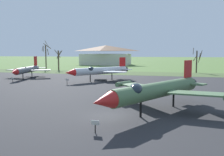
% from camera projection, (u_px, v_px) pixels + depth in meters
% --- Properties ---
extents(ground_plane, '(600.00, 600.00, 0.00)m').
position_uv_depth(ground_plane, '(109.00, 117.00, 22.03)').
color(ground_plane, '#4C6B33').
extents(asphalt_apron, '(96.86, 49.23, 0.05)m').
position_uv_depth(asphalt_apron, '(134.00, 91.00, 36.28)').
color(asphalt_apron, '#28282B').
rests_on(asphalt_apron, ground).
extents(grass_verge_strip, '(156.86, 12.00, 0.06)m').
position_uv_depth(grass_verge_strip, '(151.00, 74.00, 65.83)').
color(grass_verge_strip, '#42562D').
rests_on(grass_verge_strip, ground).
extents(jet_fighter_front_left, '(10.20, 14.31, 4.87)m').
position_uv_depth(jet_fighter_front_left, '(27.00, 70.00, 54.11)').
color(jet_fighter_front_left, '#565B60').
rests_on(jet_fighter_front_left, ground).
extents(info_placard_front_left, '(0.60, 0.34, 0.94)m').
position_uv_depth(info_placard_front_left, '(13.00, 79.00, 47.24)').
color(info_placard_front_left, black).
rests_on(info_placard_front_left, ground).
extents(jet_fighter_front_right, '(12.29, 14.67, 4.94)m').
position_uv_depth(jet_fighter_front_right, '(156.00, 90.00, 23.22)').
color(jet_fighter_front_right, '#4C6B47').
rests_on(jet_fighter_front_right, ground).
extents(info_placard_front_right, '(0.60, 0.23, 1.01)m').
position_uv_depth(info_placard_front_right, '(95.00, 125.00, 17.34)').
color(info_placard_front_right, black).
rests_on(info_placard_front_right, ground).
extents(jet_fighter_rear_left, '(11.35, 13.65, 4.76)m').
position_uv_depth(jet_fighter_rear_left, '(100.00, 71.00, 49.32)').
color(jet_fighter_rear_left, silver).
rests_on(jet_fighter_rear_left, ground).
extents(info_placard_rear_left, '(0.58, 0.25, 1.12)m').
position_uv_depth(info_placard_rear_left, '(67.00, 81.00, 43.90)').
color(info_placard_rear_left, black).
rests_on(info_placard_rear_left, ground).
extents(bare_tree_far_left, '(3.30, 2.92, 9.80)m').
position_uv_depth(bare_tree_far_left, '(46.00, 55.00, 81.99)').
color(bare_tree_far_left, brown).
rests_on(bare_tree_far_left, ground).
extents(bare_tree_left_of_center, '(2.23, 2.26, 6.73)m').
position_uv_depth(bare_tree_left_of_center, '(59.00, 59.00, 78.88)').
color(bare_tree_left_of_center, brown).
rests_on(bare_tree_left_of_center, ground).
extents(bare_tree_center, '(2.50, 2.28, 7.17)m').
position_uv_depth(bare_tree_center, '(197.00, 60.00, 68.85)').
color(bare_tree_center, '#42382D').
rests_on(bare_tree_center, ground).
extents(visitor_building, '(23.10, 14.35, 9.19)m').
position_uv_depth(visitor_building, '(106.00, 55.00, 114.05)').
color(visitor_building, beige).
rests_on(visitor_building, ground).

